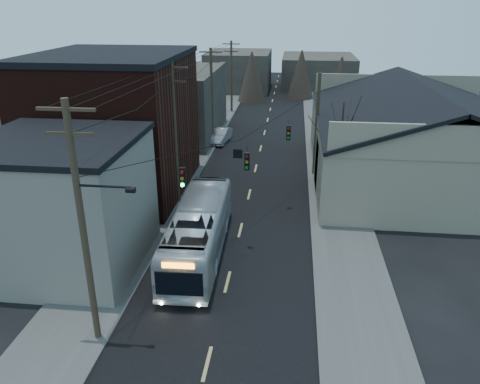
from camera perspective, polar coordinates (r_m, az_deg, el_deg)
name	(u,v)px	position (r m, az deg, el deg)	size (l,w,h in m)	color
road_surface	(259,154)	(44.89, 2.35, 4.60)	(9.00, 110.00, 0.02)	black
sidewalk_left	(192,152)	(45.77, -5.82, 4.92)	(4.00, 110.00, 0.12)	#474744
sidewalk_right	(328,156)	(44.91, 10.67, 4.30)	(4.00, 110.00, 0.12)	#474744
building_clapboard	(63,205)	(26.77, -20.76, -1.54)	(8.00, 8.00, 7.00)	slate
building_brick	(116,126)	(36.20, -14.92, 7.73)	(10.00, 12.00, 10.00)	black
building_left_far	(175,103)	(51.25, -7.91, 10.69)	(9.00, 14.00, 7.00)	#343029
warehouse	(415,147)	(40.47, 20.60, 5.16)	(16.16, 20.60, 7.73)	gray
building_far_left	(239,71)	(78.90, -0.13, 14.57)	(10.00, 12.00, 6.00)	#343029
building_far_right	(318,71)	(83.50, 9.47, 14.37)	(12.00, 14.00, 5.00)	#343029
bare_tree	(340,152)	(34.35, 12.07, 4.78)	(0.40, 0.40, 7.20)	black
utility_lines	(216,117)	(38.30, -2.92, 9.15)	(11.24, 45.28, 10.50)	#382B1E
bus	(199,231)	(26.74, -5.08, -4.75)	(2.59, 11.07, 3.08)	#B2B9BF
parked_car	(220,136)	(48.65, -2.40, 6.87)	(1.51, 4.33, 1.43)	#929599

